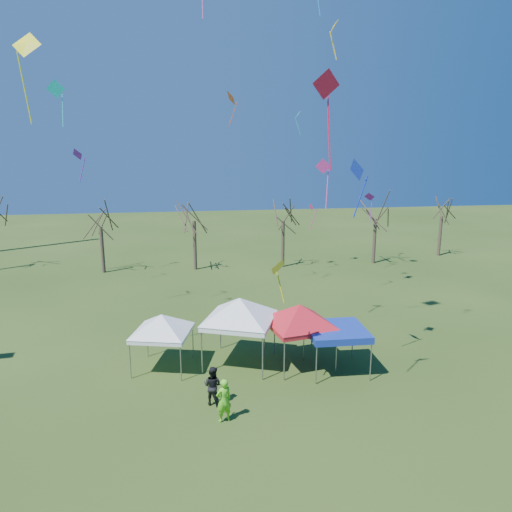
{
  "coord_description": "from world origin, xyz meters",
  "views": [
    {
      "loc": [
        -3.76,
        -17.96,
        10.67
      ],
      "look_at": [
        -0.19,
        3.0,
        5.92
      ],
      "focal_mm": 32.0,
      "sensor_mm": 36.0,
      "label": 1
    }
  ],
  "objects": [
    {
      "name": "kite_13",
      "position": [
        -11.19,
        19.5,
        10.66
      ],
      "size": [
        1.17,
        1.11,
        2.61
      ],
      "rotation": [
        0.0,
        0.0,
        2.47
      ],
      "color": "#6418AA",
      "rests_on": "ground"
    },
    {
      "name": "tent_red",
      "position": [
        2.12,
        3.32,
        3.02
      ],
      "size": [
        4.2,
        4.2,
        3.75
      ],
      "rotation": [
        0.0,
        0.0,
        0.16
      ],
      "color": "gray",
      "rests_on": "ground"
    },
    {
      "name": "kite_8",
      "position": [
        -9.76,
        3.72,
        15.1
      ],
      "size": [
        1.43,
        1.03,
        3.77
      ],
      "rotation": [
        0.0,
        0.0,
        6.03
      ],
      "color": "#FBFD1A",
      "rests_on": "ground"
    },
    {
      "name": "kite_25",
      "position": [
        2.76,
        1.34,
        15.74
      ],
      "size": [
        0.59,
        0.8,
        1.6
      ],
      "rotation": [
        0.0,
        0.0,
        4.48
      ],
      "color": "gold",
      "rests_on": "ground"
    },
    {
      "name": "tent_blue",
      "position": [
        3.77,
        2.36,
        2.06
      ],
      "size": [
        2.99,
        2.99,
        2.25
      ],
      "rotation": [
        0.0,
        0.0,
        -0.05
      ],
      "color": "gray",
      "rests_on": "ground"
    },
    {
      "name": "tree_1",
      "position": [
        -10.77,
        24.65,
        5.79
      ],
      "size": [
        3.42,
        3.42,
        7.54
      ],
      "color": "#3D2D21",
      "rests_on": "ground"
    },
    {
      "name": "person_dark",
      "position": [
        -2.58,
        0.15,
        0.87
      ],
      "size": [
        1.07,
        1.01,
        1.75
      ],
      "primitive_type": "imported",
      "rotation": [
        0.0,
        0.0,
        2.59
      ],
      "color": "black",
      "rests_on": "ground"
    },
    {
      "name": "tent_white_west",
      "position": [
        -4.8,
        4.01,
        2.69
      ],
      "size": [
        3.65,
        3.65,
        3.33
      ],
      "rotation": [
        0.0,
        0.0,
        -0.27
      ],
      "color": "gray",
      "rests_on": "ground"
    },
    {
      "name": "kite_17",
      "position": [
        4.65,
        8.01,
        9.93
      ],
      "size": [
        1.0,
        0.74,
        2.92
      ],
      "rotation": [
        0.0,
        0.0,
        2.68
      ],
      "color": "#DF319B",
      "rests_on": "ground"
    },
    {
      "name": "kite_22",
      "position": [
        8.19,
        22.03,
        5.88
      ],
      "size": [
        0.78,
        0.88,
        2.54
      ],
      "rotation": [
        0.0,
        0.0,
        1.84
      ],
      "color": "#D8307C",
      "rests_on": "ground"
    },
    {
      "name": "kite_2",
      "position": [
        -12.96,
        22.11,
        15.7
      ],
      "size": [
        1.44,
        0.77,
        3.62
      ],
      "rotation": [
        0.0,
        0.0,
        3.15
      ],
      "color": "#0DD1CB",
      "rests_on": "ground"
    },
    {
      "name": "kite_1",
      "position": [
        0.31,
        0.45,
        5.96
      ],
      "size": [
        1.05,
        1.0,
        2.03
      ],
      "rotation": [
        0.0,
        0.0,
        3.84
      ],
      "color": "yellow",
      "rests_on": "ground"
    },
    {
      "name": "tent_white_mid",
      "position": [
        -0.87,
        3.94,
        3.32
      ],
      "size": [
        4.31,
        4.31,
        4.11
      ],
      "rotation": [
        0.0,
        0.0,
        -0.4
      ],
      "color": "gray",
      "rests_on": "ground"
    },
    {
      "name": "kite_5",
      "position": [
        1.5,
        -1.71,
        13.01
      ],
      "size": [
        1.13,
        0.6,
        3.51
      ],
      "rotation": [
        0.0,
        0.0,
        3.31
      ],
      "color": "#ED163B",
      "rests_on": "ground"
    },
    {
      "name": "kite_12",
      "position": [
        13.25,
        20.91,
        6.9
      ],
      "size": [
        1.19,
        1.13,
        3.0
      ],
      "rotation": [
        0.0,
        0.0,
        2.5
      ],
      "color": "purple",
      "rests_on": "ground"
    },
    {
      "name": "tree_2",
      "position": [
        -2.37,
        24.38,
        6.29
      ],
      "size": [
        3.71,
        3.71,
        8.18
      ],
      "color": "#3D2D21",
      "rests_on": "ground"
    },
    {
      "name": "kite_11",
      "position": [
        0.31,
        16.39,
        14.64
      ],
      "size": [
        0.86,
        1.27,
        2.57
      ],
      "rotation": [
        0.0,
        0.0,
        1.73
      ],
      "color": "#ED500C",
      "rests_on": "ground"
    },
    {
      "name": "tree_4",
      "position": [
        15.36,
        24.0,
        6.06
      ],
      "size": [
        3.58,
        3.58,
        7.89
      ],
      "color": "#3D2D21",
      "rests_on": "ground"
    },
    {
      "name": "kite_27",
      "position": [
        4.43,
        2.24,
        9.95
      ],
      "size": [
        0.77,
        1.16,
        2.7
      ],
      "rotation": [
        0.0,
        0.0,
        1.8
      ],
      "color": "#122CC2",
      "rests_on": "ground"
    },
    {
      "name": "tree_5",
      "position": [
        23.72,
        26.07,
        5.73
      ],
      "size": [
        3.39,
        3.39,
        7.46
      ],
      "color": "#3D2D21",
      "rests_on": "ground"
    },
    {
      "name": "ground",
      "position": [
        0.0,
        0.0,
        0.0
      ],
      "size": [
        140.0,
        140.0,
        0.0
      ],
      "primitive_type": "plane",
      "color": "#294215",
      "rests_on": "ground"
    },
    {
      "name": "person_green",
      "position": [
        -2.23,
        -1.21,
        0.92
      ],
      "size": [
        0.79,
        0.66,
        1.85
      ],
      "primitive_type": "imported",
      "rotation": [
        0.0,
        0.0,
        3.53
      ],
      "color": "#5FD321",
      "rests_on": "ground"
    },
    {
      "name": "kite_19",
      "position": [
        6.65,
        21.65,
        13.97
      ],
      "size": [
        0.64,
        0.85,
        2.05
      ],
      "rotation": [
        0.0,
        0.0,
        4.5
      ],
      "color": "#0BA99A",
      "rests_on": "ground"
    },
    {
      "name": "tree_3",
      "position": [
        6.03,
        24.04,
        6.08
      ],
      "size": [
        3.59,
        3.59,
        7.91
      ],
      "color": "#3D2D21",
      "rests_on": "ground"
    }
  ]
}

